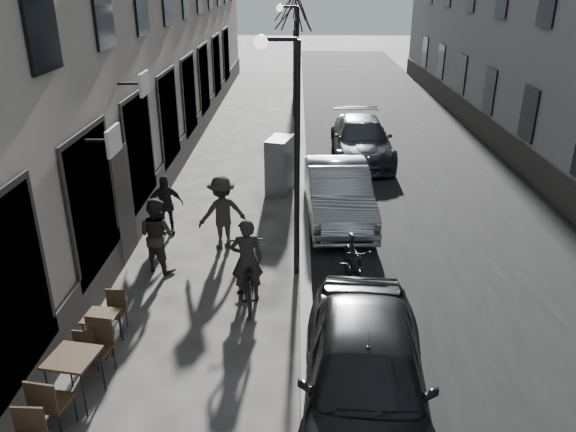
{
  "coord_description": "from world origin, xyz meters",
  "views": [
    {
      "loc": [
        -0.01,
        -5.02,
        6.11
      ],
      "look_at": [
        -0.17,
        5.0,
        1.8
      ],
      "focal_mm": 35.0,
      "sensor_mm": 36.0,
      "label": 1
    }
  ],
  "objects_px": {
    "bicycle": "(247,275)",
    "car_near": "(365,374)",
    "bistro_set_b": "(75,374)",
    "bistro_set_c": "(103,328)",
    "pedestrian_far": "(165,205)",
    "streetlamp_near": "(289,134)",
    "car_far": "(361,139)",
    "pedestrian_near": "(157,235)",
    "car_mid": "(338,192)",
    "pedestrian_mid": "(222,212)",
    "utility_cabinet": "(280,165)",
    "streetlamp_far": "(293,56)",
    "tree_far": "(296,5)",
    "tree_near": "(295,11)",
    "moped": "(354,265)"
  },
  "relations": [
    {
      "from": "tree_near",
      "to": "bicycle",
      "type": "xyz_separation_m",
      "value": [
        -0.89,
        -16.1,
        -4.12
      ]
    },
    {
      "from": "streetlamp_far",
      "to": "bistro_set_c",
      "type": "height_order",
      "value": "streetlamp_far"
    },
    {
      "from": "tree_far",
      "to": "bistro_set_c",
      "type": "relative_size",
      "value": 4.12
    },
    {
      "from": "tree_near",
      "to": "car_far",
      "type": "distance_m",
      "value": 7.99
    },
    {
      "from": "bistro_set_b",
      "to": "tree_near",
      "type": "bearing_deg",
      "value": 90.25
    },
    {
      "from": "bistro_set_b",
      "to": "pedestrian_mid",
      "type": "distance_m",
      "value": 5.71
    },
    {
      "from": "tree_far",
      "to": "bicycle",
      "type": "xyz_separation_m",
      "value": [
        -0.89,
        -22.1,
        -4.12
      ]
    },
    {
      "from": "pedestrian_far",
      "to": "car_far",
      "type": "xyz_separation_m",
      "value": [
        5.63,
        6.42,
        -0.05
      ]
    },
    {
      "from": "tree_far",
      "to": "bicycle",
      "type": "relative_size",
      "value": 2.76
    },
    {
      "from": "pedestrian_mid",
      "to": "bistro_set_c",
      "type": "bearing_deg",
      "value": 46.49
    },
    {
      "from": "tree_far",
      "to": "pedestrian_far",
      "type": "relative_size",
      "value": 3.68
    },
    {
      "from": "car_near",
      "to": "moped",
      "type": "xyz_separation_m",
      "value": [
        0.2,
        3.78,
        -0.23
      ]
    },
    {
      "from": "pedestrian_far",
      "to": "streetlamp_near",
      "type": "bearing_deg",
      "value": -47.92
    },
    {
      "from": "tree_near",
      "to": "pedestrian_far",
      "type": "bearing_deg",
      "value": -104.0
    },
    {
      "from": "streetlamp_near",
      "to": "bistro_set_b",
      "type": "distance_m",
      "value": 5.88
    },
    {
      "from": "tree_near",
      "to": "pedestrian_far",
      "type": "relative_size",
      "value": 3.68
    },
    {
      "from": "car_far",
      "to": "streetlamp_near",
      "type": "bearing_deg",
      "value": -106.38
    },
    {
      "from": "car_near",
      "to": "bistro_set_b",
      "type": "bearing_deg",
      "value": -179.29
    },
    {
      "from": "bistro_set_b",
      "to": "car_far",
      "type": "height_order",
      "value": "car_far"
    },
    {
      "from": "car_mid",
      "to": "streetlamp_far",
      "type": "bearing_deg",
      "value": 95.74
    },
    {
      "from": "tree_far",
      "to": "bicycle",
      "type": "distance_m",
      "value": 22.5
    },
    {
      "from": "streetlamp_near",
      "to": "streetlamp_far",
      "type": "bearing_deg",
      "value": 90.0
    },
    {
      "from": "pedestrian_near",
      "to": "car_mid",
      "type": "xyz_separation_m",
      "value": [
        4.18,
        2.96,
        -0.1
      ]
    },
    {
      "from": "pedestrian_near",
      "to": "tree_near",
      "type": "bearing_deg",
      "value": -74.58
    },
    {
      "from": "bicycle",
      "to": "pedestrian_far",
      "type": "distance_m",
      "value": 3.93
    },
    {
      "from": "tree_far",
      "to": "pedestrian_mid",
      "type": "relative_size",
      "value": 3.16
    },
    {
      "from": "streetlamp_near",
      "to": "car_near",
      "type": "distance_m",
      "value": 5.18
    },
    {
      "from": "tree_near",
      "to": "pedestrian_mid",
      "type": "bearing_deg",
      "value": -97.0
    },
    {
      "from": "car_far",
      "to": "bistro_set_c",
      "type": "bearing_deg",
      "value": -116.95
    },
    {
      "from": "car_near",
      "to": "tree_far",
      "type": "bearing_deg",
      "value": 97.02
    },
    {
      "from": "streetlamp_near",
      "to": "car_near",
      "type": "relative_size",
      "value": 1.09
    },
    {
      "from": "bicycle",
      "to": "car_near",
      "type": "distance_m",
      "value": 3.91
    },
    {
      "from": "bicycle",
      "to": "pedestrian_mid",
      "type": "bearing_deg",
      "value": -78.71
    },
    {
      "from": "bistro_set_c",
      "to": "pedestrian_far",
      "type": "relative_size",
      "value": 0.89
    },
    {
      "from": "utility_cabinet",
      "to": "car_near",
      "type": "distance_m",
      "value": 9.71
    },
    {
      "from": "pedestrian_far",
      "to": "tree_near",
      "type": "bearing_deg",
      "value": 61.18
    },
    {
      "from": "bistro_set_b",
      "to": "moped",
      "type": "xyz_separation_m",
      "value": [
        4.57,
        3.49,
        0.05
      ]
    },
    {
      "from": "streetlamp_near",
      "to": "bicycle",
      "type": "xyz_separation_m",
      "value": [
        -0.82,
        -1.1,
        -2.62
      ]
    },
    {
      "from": "car_far",
      "to": "pedestrian_near",
      "type": "bearing_deg",
      "value": -122.84
    },
    {
      "from": "pedestrian_far",
      "to": "car_mid",
      "type": "xyz_separation_m",
      "value": [
        4.43,
        1.0,
        -0.02
      ]
    },
    {
      "from": "tree_near",
      "to": "utility_cabinet",
      "type": "distance_m",
      "value": 10.6
    },
    {
      "from": "streetlamp_far",
      "to": "pedestrian_mid",
      "type": "bearing_deg",
      "value": -98.56
    },
    {
      "from": "pedestrian_far",
      "to": "pedestrian_mid",
      "type": "bearing_deg",
      "value": -40.91
    },
    {
      "from": "car_far",
      "to": "tree_far",
      "type": "bearing_deg",
      "value": 100.72
    },
    {
      "from": "pedestrian_mid",
      "to": "moped",
      "type": "height_order",
      "value": "pedestrian_mid"
    },
    {
      "from": "tree_far",
      "to": "bistro_set_c",
      "type": "height_order",
      "value": "tree_far"
    },
    {
      "from": "bistro_set_c",
      "to": "pedestrian_mid",
      "type": "relative_size",
      "value": 0.77
    },
    {
      "from": "pedestrian_mid",
      "to": "car_mid",
      "type": "distance_m",
      "value": 3.38
    },
    {
      "from": "streetlamp_near",
      "to": "car_far",
      "type": "relative_size",
      "value": 1.02
    },
    {
      "from": "tree_far",
      "to": "pedestrian_near",
      "type": "height_order",
      "value": "tree_far"
    }
  ]
}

